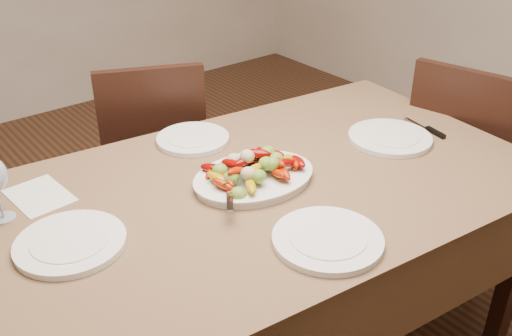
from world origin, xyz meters
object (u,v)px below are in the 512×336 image
Objects in this scene: serving_platter at (254,179)px; plate_far at (193,139)px; chair_right at (467,163)px; chair_far at (154,156)px; plate_right at (390,138)px; dining_table at (256,280)px; plate_left at (71,243)px; plate_near at (328,240)px.

plate_far is (0.01, 0.36, -0.00)m from serving_platter.
chair_right is at bearing -3.81° from serving_platter.
chair_far is 3.22× the size of plate_right.
plate_far is at bearing 56.99° from chair_right.
dining_table is 0.86m from chair_far.
plate_left and plate_right have the same top height.
chair_far reaches higher than dining_table.
plate_far is (0.01, 0.38, 0.39)m from dining_table.
plate_left and plate_near have the same top height.
plate_left is (-0.58, 0.04, -0.00)m from serving_platter.
dining_table is at bearing 84.13° from plate_near.
chair_right is (1.04, -0.91, 0.00)m from chair_far.
plate_left is at bearing 173.80° from dining_table.
plate_left is at bearing 174.27° from plate_right.
plate_far is at bearing 86.02° from plate_near.
chair_far is 3.21× the size of plate_near.
dining_table is 7.13× the size of plate_far.
plate_far is at bearing 87.77° from dining_table.
serving_platter reaches higher than plate_near.
plate_near is (-0.61, -0.30, 0.00)m from plate_right.
dining_table is at bearing 107.56° from chair_far.
serving_platter is (0.01, 0.02, 0.39)m from dining_table.
plate_right is 1.00× the size of plate_near.
plate_left is at bearing 73.68° from chair_far.
chair_far is at bearing 117.76° from plate_right.
serving_platter is at bearing 83.43° from plate_near.
serving_platter reaches higher than plate_far.
plate_left is at bearing 142.62° from plate_near.
chair_right is 1.24m from plate_near.
plate_near reaches higher than dining_table.
plate_near is (-0.04, -0.37, -0.00)m from serving_platter.
chair_right is at bearing -0.44° from plate_right.
dining_table is 4.79× the size of serving_platter.
serving_platter is at bearing 107.85° from chair_far.
chair_right is at bearing -2.87° from dining_table.
chair_far is 0.89m from serving_platter.
plate_left is (-1.71, 0.12, 0.29)m from chair_right.
plate_near is at bearing 92.20° from chair_right.
chair_right is 3.22× the size of plate_right.
chair_far is 3.28× the size of plate_left.
chair_right reaches higher than plate_left.
chair_far reaches higher than serving_platter.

